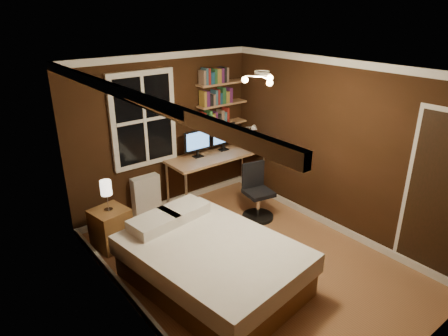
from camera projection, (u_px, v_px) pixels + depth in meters
floor at (250, 262)px, 5.27m from camera, size 4.20×4.20×0.00m
wall_back at (164, 134)px, 6.33m from camera, size 3.20×0.04×2.50m
wall_left at (130, 215)px, 3.89m from camera, size 0.04×4.20×2.50m
wall_right at (336, 148)px, 5.71m from camera, size 0.04×4.20×2.50m
ceiling at (256, 69)px, 4.33m from camera, size 3.20×4.20×0.02m
window at (144, 120)px, 5.99m from camera, size 1.06×0.06×1.46m
door at (442, 201)px, 4.67m from camera, size 0.03×0.82×2.05m
ceiling_fixture at (261, 80)px, 4.29m from camera, size 0.44×0.44×0.18m
bookshelf_lower at (222, 124)px, 6.86m from camera, size 0.92×0.22×0.03m
books_row_lower at (222, 117)px, 6.81m from camera, size 0.54×0.16×0.23m
bookshelf_middle at (222, 104)px, 6.72m from camera, size 0.92×0.22×0.03m
books_row_middle at (222, 96)px, 6.68m from camera, size 0.60×0.16×0.23m
bookshelf_upper at (222, 83)px, 6.59m from camera, size 0.92×0.22×0.03m
books_row_upper at (222, 75)px, 6.54m from camera, size 0.54×0.16×0.23m
bed at (211, 263)px, 4.76m from camera, size 1.76×2.26×0.71m
nightstand at (111, 228)px, 5.53m from camera, size 0.52×0.52×0.56m
bedside_lamp at (107, 196)px, 5.34m from camera, size 0.15×0.15×0.44m
radiator at (146, 196)px, 6.33m from camera, size 0.45×0.16×0.67m
desk at (217, 157)px, 6.71m from camera, size 1.75×0.66×0.83m
monitor_left at (197, 144)px, 6.47m from camera, size 0.49×0.12×0.46m
monitor_right at (223, 137)px, 6.78m from camera, size 0.49×0.12×0.46m
desk_lamp at (250, 135)px, 6.94m from camera, size 0.14×0.32×0.44m
office_chair at (257, 198)px, 6.27m from camera, size 0.49×0.49×0.89m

